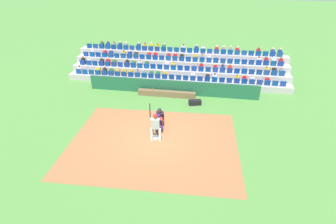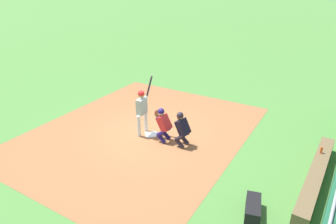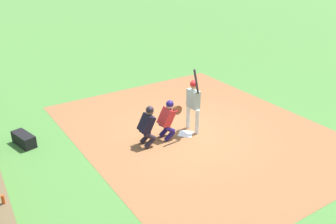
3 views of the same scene
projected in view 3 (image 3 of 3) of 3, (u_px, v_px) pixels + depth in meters
name	position (u px, v px, depth m)	size (l,w,h in m)	color
ground_plane	(186.00, 134.00, 11.80)	(160.00, 160.00, 0.00)	#477B36
infield_dirt_patch	(198.00, 131.00, 12.03)	(9.30, 7.44, 0.01)	brown
home_plate_marker	(186.00, 134.00, 11.79)	(0.44, 0.44, 0.02)	white
batter_at_plate	(193.00, 100.00, 11.56)	(0.69, 0.40, 2.24)	silver
catcher_crouching	(168.00, 117.00, 11.29)	(0.47, 0.72, 1.27)	#1F1554
home_plate_umpire	(148.00, 124.00, 10.90)	(0.47, 0.48, 1.28)	black
water_bottle_on_bench	(3.00, 199.00, 7.93)	(0.07, 0.07, 0.21)	#D24317
equipment_duffel_bag	(24.00, 139.00, 11.11)	(0.88, 0.36, 0.37)	black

